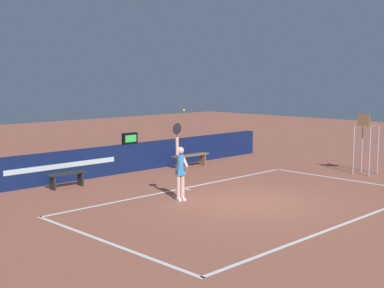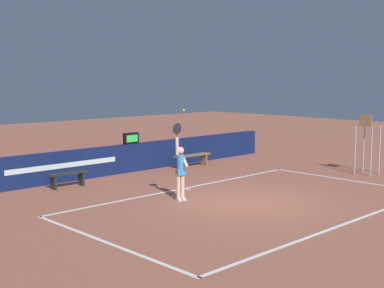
{
  "view_description": "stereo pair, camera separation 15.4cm",
  "coord_description": "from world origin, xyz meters",
  "px_view_note": "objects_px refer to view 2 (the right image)",
  "views": [
    {
      "loc": [
        -11.88,
        -9.74,
        3.64
      ],
      "look_at": [
        -0.95,
        1.37,
        1.69
      ],
      "focal_mm": 49.66,
      "sensor_mm": 36.0,
      "label": 1
    },
    {
      "loc": [
        -11.77,
        -9.84,
        3.64
      ],
      "look_at": [
        -0.95,
        1.37,
        1.69
      ],
      "focal_mm": 49.66,
      "sensor_mm": 36.0,
      "label": 2
    }
  ],
  "objects_px": {
    "courtside_bench_far": "(68,176)",
    "courtside_bench_near": "(192,157)",
    "tennis_player": "(180,168)",
    "umpire_chair": "(367,137)",
    "tennis_ball": "(184,110)",
    "speed_display": "(131,138)"
  },
  "relations": [
    {
      "from": "courtside_bench_far",
      "to": "courtside_bench_near",
      "type": "bearing_deg",
      "value": 0.3
    },
    {
      "from": "tennis_player",
      "to": "umpire_chair",
      "type": "relative_size",
      "value": 1.03
    },
    {
      "from": "tennis_ball",
      "to": "courtside_bench_far",
      "type": "distance_m",
      "value": 4.93
    },
    {
      "from": "tennis_player",
      "to": "courtside_bench_near",
      "type": "xyz_separation_m",
      "value": [
        4.35,
        3.98,
        -0.56
      ]
    },
    {
      "from": "speed_display",
      "to": "tennis_player",
      "type": "xyz_separation_m",
      "value": [
        -1.93,
        -4.9,
        -0.34
      ]
    },
    {
      "from": "tennis_ball",
      "to": "umpire_chair",
      "type": "relative_size",
      "value": 0.03
    },
    {
      "from": "speed_display",
      "to": "umpire_chair",
      "type": "distance_m",
      "value": 8.98
    },
    {
      "from": "courtside_bench_near",
      "to": "tennis_player",
      "type": "bearing_deg",
      "value": -137.48
    },
    {
      "from": "umpire_chair",
      "to": "courtside_bench_far",
      "type": "xyz_separation_m",
      "value": [
        -9.43,
        5.69,
        -1.06
      ]
    },
    {
      "from": "speed_display",
      "to": "courtside_bench_far",
      "type": "bearing_deg",
      "value": -164.38
    },
    {
      "from": "umpire_chair",
      "to": "courtside_bench_near",
      "type": "relative_size",
      "value": 1.3
    },
    {
      "from": "speed_display",
      "to": "courtside_bench_near",
      "type": "relative_size",
      "value": 0.38
    },
    {
      "from": "umpire_chair",
      "to": "tennis_ball",
      "type": "bearing_deg",
      "value": 168.67
    },
    {
      "from": "umpire_chair",
      "to": "tennis_player",
      "type": "bearing_deg",
      "value": 167.68
    },
    {
      "from": "speed_display",
      "to": "courtside_bench_near",
      "type": "distance_m",
      "value": 2.74
    },
    {
      "from": "courtside_bench_near",
      "to": "courtside_bench_far",
      "type": "relative_size",
      "value": 1.28
    },
    {
      "from": "speed_display",
      "to": "tennis_ball",
      "type": "xyz_separation_m",
      "value": [
        -1.92,
        -5.05,
        1.39
      ]
    },
    {
      "from": "speed_display",
      "to": "courtside_bench_far",
      "type": "distance_m",
      "value": 3.64
    },
    {
      "from": "tennis_player",
      "to": "speed_display",
      "type": "bearing_deg",
      "value": 68.52
    },
    {
      "from": "speed_display",
      "to": "tennis_ball",
      "type": "height_order",
      "value": "tennis_ball"
    },
    {
      "from": "umpire_chair",
      "to": "courtside_bench_far",
      "type": "bearing_deg",
      "value": 148.87
    },
    {
      "from": "courtside_bench_far",
      "to": "tennis_player",
      "type": "bearing_deg",
      "value": -69.76
    }
  ]
}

